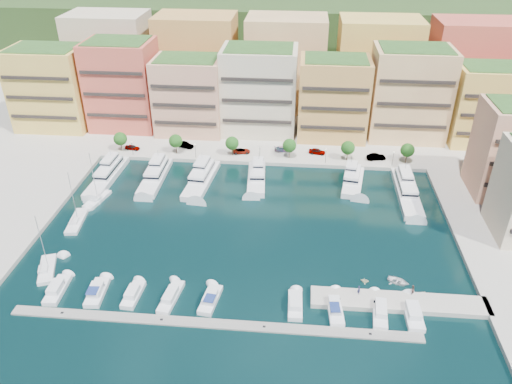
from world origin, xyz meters
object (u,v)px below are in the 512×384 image
at_px(tree_5, 407,150).
at_px(sailboat_1, 77,222).
at_px(cruiser_4, 210,300).
at_px(tender_3, 425,293).
at_px(cruiser_3, 171,297).
at_px(tree_1, 176,141).
at_px(person_0, 359,290).
at_px(tender_2, 398,281).
at_px(cruiser_7, 335,308).
at_px(sailboat_0, 47,270).
at_px(lamppost_4, 393,156).
at_px(yacht_0, 108,174).
at_px(yacht_3, 257,176).
at_px(car_0, 132,147).
at_px(car_3, 283,149).
at_px(cruiser_9, 412,313).
at_px(lamppost_3, 326,154).
at_px(cruiser_2, 133,295).
at_px(sailboat_2, 97,200).
at_px(car_5, 376,157).
at_px(lamppost_0, 132,146).
at_px(cruiser_8, 380,311).
at_px(person_1, 412,290).
at_px(tender_1, 365,280).
at_px(lamppost_1, 195,148).
at_px(cruiser_1, 97,292).
at_px(car_4, 317,151).
at_px(lamppost_2, 260,151).
at_px(car_2, 242,151).
at_px(car_1, 185,145).
at_px(tree_4, 348,148).
at_px(tree_3, 289,146).
at_px(cruiser_0, 57,290).
at_px(cruiser_6, 295,305).
at_px(yacht_6, 406,189).
at_px(tree_0, 120,139).

height_order(tree_5, sailboat_1, sailboat_1).
relative_size(cruiser_4, tender_3, 5.41).
bearing_deg(cruiser_3, tree_1, 102.01).
bearing_deg(person_0, tender_2, -88.32).
distance_m(cruiser_3, cruiser_7, 29.88).
bearing_deg(sailboat_1, sailboat_0, -86.83).
xyz_separation_m(lamppost_4, person_0, (-13.32, -52.12, -1.88)).
bearing_deg(yacht_0, tree_1, 43.72).
bearing_deg(yacht_3, car_0, 160.68).
xyz_separation_m(tree_5, car_3, (-33.89, 3.95, -3.04)).
relative_size(cruiser_9, person_0, 4.59).
height_order(lamppost_3, cruiser_2, lamppost_3).
relative_size(cruiser_2, person_0, 3.84).
distance_m(sailboat_2, car_5, 74.81).
distance_m(lamppost_0, cruiser_8, 83.64).
bearing_deg(lamppost_3, person_1, -74.24).
distance_m(yacht_0, tender_1, 72.68).
distance_m(lamppost_1, car_0, 19.56).
distance_m(cruiser_1, car_4, 73.97).
distance_m(lamppost_1, cruiser_4, 57.55).
bearing_deg(car_3, sailboat_1, 122.59).
height_order(lamppost_3, cruiser_9, lamppost_3).
height_order(lamppost_2, sailboat_2, sailboat_2).
height_order(cruiser_8, person_0, person_0).
xyz_separation_m(cruiser_4, tender_1, (28.65, 8.18, -0.13)).
height_order(cruiser_4, sailboat_1, sailboat_1).
height_order(lamppost_4, person_0, lamppost_4).
relative_size(sailboat_2, car_2, 2.70).
bearing_deg(sailboat_0, cruiser_4, -9.60).
height_order(yacht_3, tender_3, yacht_3).
bearing_deg(lamppost_3, car_1, 171.43).
relative_size(lamppost_1, sailboat_0, 0.32).
relative_size(lamppost_0, person_0, 2.22).
bearing_deg(lamppost_3, tender_2, -74.90).
height_order(sailboat_0, car_3, sailboat_0).
height_order(tender_1, tender_2, tender_1).
bearing_deg(cruiser_3, car_5, 53.50).
bearing_deg(cruiser_2, lamppost_2, 71.43).
bearing_deg(tree_4, tree_1, 180.00).
height_order(tree_1, tree_3, same).
distance_m(cruiser_1, car_0, 60.20).
height_order(lamppost_4, cruiser_0, lamppost_4).
distance_m(lamppost_3, cruiser_6, 56.29).
relative_size(lamppost_4, sailboat_1, 0.32).
xyz_separation_m(lamppost_4, yacht_6, (1.75, -12.95, -2.62)).
distance_m(tree_0, sailboat_1, 35.72).
distance_m(cruiser_1, person_0, 48.49).
distance_m(lamppost_3, cruiser_7, 55.91).
distance_m(lamppost_4, cruiser_8, 56.75).
bearing_deg(cruiser_0, yacht_0, 97.45).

